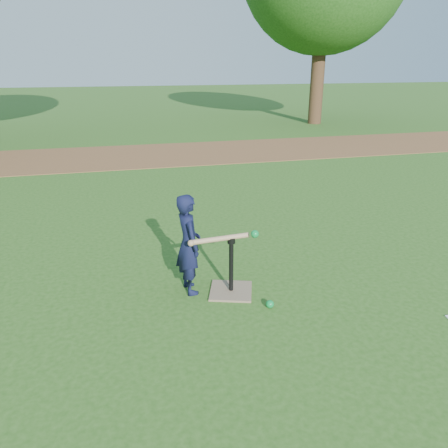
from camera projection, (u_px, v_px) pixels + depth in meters
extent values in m
plane|color=#285116|center=(234.00, 303.00, 4.36)|extent=(80.00, 80.00, 0.00)
cube|color=brown|center=(156.00, 155.00, 11.17)|extent=(24.00, 3.00, 0.01)
imported|color=black|center=(189.00, 244.00, 4.42)|extent=(0.30, 0.41, 1.05)
sphere|color=#0B8035|center=(270.00, 304.00, 4.26)|extent=(0.08, 0.08, 0.08)
cube|color=#826952|center=(231.00, 291.00, 4.57)|extent=(0.54, 0.54, 0.02)
cylinder|color=black|center=(231.00, 266.00, 4.46)|extent=(0.05, 0.05, 0.55)
cylinder|color=black|center=(231.00, 240.00, 4.36)|extent=(0.08, 0.08, 0.06)
cylinder|color=tan|center=(220.00, 239.00, 4.31)|extent=(0.60, 0.11, 0.05)
sphere|color=tan|center=(191.00, 243.00, 4.20)|extent=(0.06, 0.06, 0.06)
sphere|color=#0B8035|center=(255.00, 234.00, 4.30)|extent=(0.08, 0.08, 0.08)
cylinder|color=#382316|center=(317.00, 76.00, 16.14)|extent=(0.50, 0.50, 3.42)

